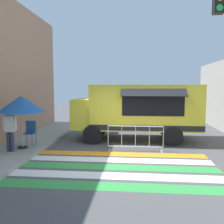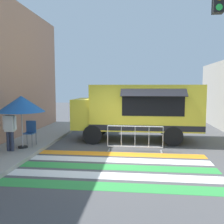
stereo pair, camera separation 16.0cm
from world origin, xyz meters
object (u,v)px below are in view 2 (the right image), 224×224
(vendor_person, at_px, (10,128))
(barricade_front, at_px, (135,139))
(patio_umbrella, at_px, (21,104))
(food_truck, at_px, (136,108))
(folding_chair, at_px, (30,130))

(vendor_person, bearing_deg, barricade_front, 15.33)
(patio_umbrella, distance_m, barricade_front, 4.56)
(food_truck, xyz_separation_m, patio_umbrella, (-4.32, -2.56, 0.34))
(folding_chair, relative_size, barricade_front, 0.46)
(barricade_front, bearing_deg, patio_umbrella, -174.31)
(folding_chair, xyz_separation_m, barricade_front, (4.23, -0.02, -0.24))
(vendor_person, bearing_deg, folding_chair, 74.99)
(vendor_person, bearing_deg, food_truck, 37.65)
(folding_chair, bearing_deg, barricade_front, 15.38)
(patio_umbrella, relative_size, vendor_person, 1.30)
(patio_umbrella, xyz_separation_m, vendor_person, (-0.22, -0.52, -0.83))
(patio_umbrella, height_order, barricade_front, patio_umbrella)
(patio_umbrella, xyz_separation_m, folding_chair, (0.11, 0.46, -1.10))
(vendor_person, distance_m, barricade_front, 4.68)
(food_truck, distance_m, vendor_person, 5.51)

